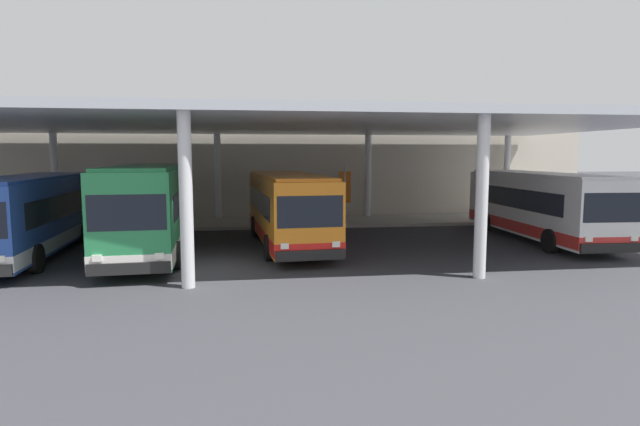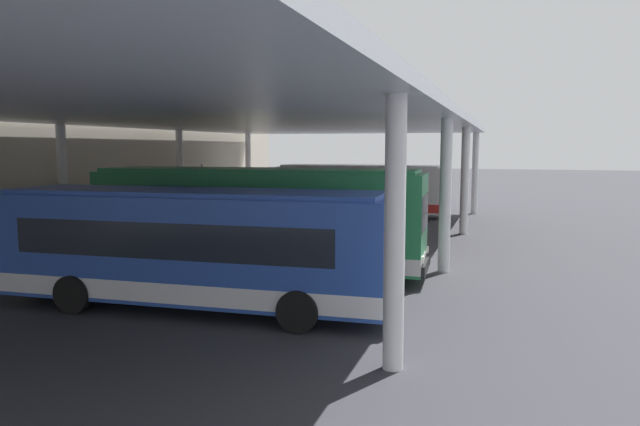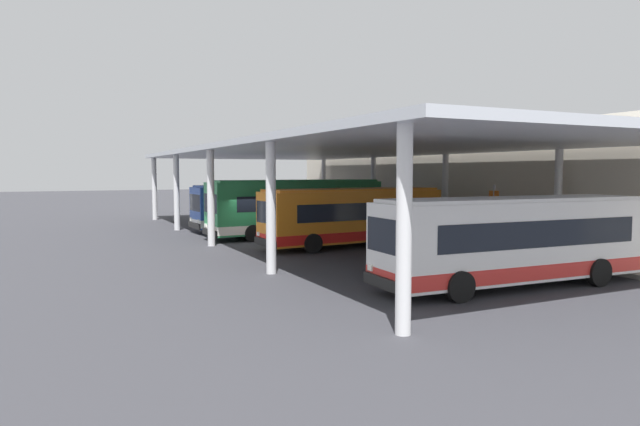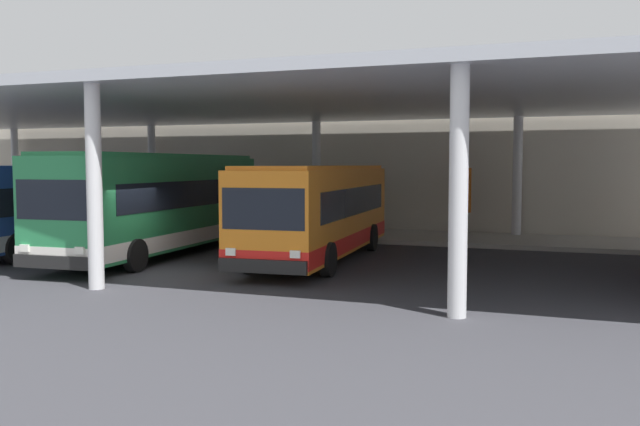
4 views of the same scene
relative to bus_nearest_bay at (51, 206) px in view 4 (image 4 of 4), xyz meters
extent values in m
plane|color=#333338|center=(6.70, -3.30, -1.66)|extent=(200.00, 200.00, 0.00)
cube|color=#A39E93|center=(6.70, 8.45, -1.57)|extent=(42.00, 4.50, 0.18)
cube|color=beige|center=(6.70, 11.70, 1.79)|extent=(48.00, 1.60, 6.90)
cube|color=silver|center=(6.70, 2.20, 3.74)|extent=(40.00, 17.00, 0.30)
cylinder|color=silver|center=(-11.80, 10.20, 0.97)|extent=(0.40, 0.40, 5.25)
cylinder|color=silver|center=(-2.55, 10.20, 0.97)|extent=(0.40, 0.40, 5.25)
cylinder|color=silver|center=(6.70, -5.80, 0.97)|extent=(0.40, 0.40, 5.25)
cylinder|color=silver|center=(6.70, 10.20, 0.97)|extent=(0.40, 0.40, 5.25)
cylinder|color=silver|center=(15.95, -5.80, 0.97)|extent=(0.40, 0.40, 5.25)
cylinder|color=silver|center=(15.95, 10.20, 0.97)|extent=(0.40, 0.40, 5.25)
cube|color=#284CA8|center=(0.00, 0.00, 0.04)|extent=(3.06, 10.52, 2.70)
cube|color=silver|center=(0.00, 0.00, -0.96)|extent=(3.08, 10.54, 0.50)
cube|color=black|center=(-0.01, 0.15, 0.34)|extent=(3.00, 8.65, 0.90)
cube|color=#2A50B0|center=(0.00, 0.00, 1.45)|extent=(2.84, 10.09, 0.12)
cylinder|color=black|center=(1.40, -3.15, -1.16)|extent=(0.33, 1.01, 1.00)
cylinder|color=black|center=(-1.38, 2.79, -1.16)|extent=(0.33, 1.01, 1.00)
cylinder|color=black|center=(1.07, 2.92, -1.16)|extent=(0.33, 1.01, 1.00)
cube|color=#28844C|center=(4.58, 0.23, 0.24)|extent=(3.14, 11.32, 3.10)
cube|color=white|center=(4.58, 0.23, -0.96)|extent=(3.16, 11.35, 0.50)
cube|color=black|center=(4.58, 0.38, 0.54)|extent=(3.06, 9.31, 0.90)
cube|color=black|center=(4.90, -5.31, 0.59)|extent=(2.30, 0.25, 1.10)
cube|color=black|center=(4.91, -5.40, -1.11)|extent=(2.46, 0.30, 0.36)
cube|color=#2A8B50|center=(4.58, 0.23, 1.85)|extent=(2.91, 10.87, 0.12)
cube|color=yellow|center=(4.90, -5.28, 1.61)|extent=(1.75, 0.22, 0.28)
cube|color=white|center=(4.01, -5.44, -0.76)|extent=(0.28, 0.10, 0.20)
cube|color=white|center=(5.81, -5.34, -0.76)|extent=(0.28, 0.10, 0.20)
cylinder|color=black|center=(3.56, -3.31, -1.16)|extent=(0.34, 1.01, 1.00)
cylinder|color=black|center=(6.01, -3.17, -1.16)|extent=(0.34, 1.01, 1.00)
cylinder|color=black|center=(3.19, 3.23, -1.16)|extent=(0.34, 1.01, 1.00)
cylinder|color=black|center=(5.63, 3.37, -1.16)|extent=(0.34, 1.01, 1.00)
cube|color=orange|center=(10.23, 1.15, 0.04)|extent=(3.28, 10.56, 2.70)
cube|color=red|center=(10.23, 1.15, -0.96)|extent=(3.30, 10.58, 0.50)
cube|color=black|center=(10.22, 1.30, 0.34)|extent=(3.18, 8.70, 0.90)
cube|color=black|center=(10.62, -3.99, 0.39)|extent=(2.30, 0.29, 1.10)
cube|color=black|center=(10.63, -4.08, -1.11)|extent=(2.46, 0.34, 0.36)
cube|color=orange|center=(10.23, 1.15, 1.45)|extent=(3.05, 10.13, 0.12)
cube|color=yellow|center=(10.62, -3.96, 1.21)|extent=(1.75, 0.25, 0.28)
cube|color=white|center=(9.73, -4.13, -0.76)|extent=(0.29, 0.10, 0.20)
cube|color=white|center=(11.52, -4.00, -0.76)|extent=(0.29, 0.10, 0.20)
cylinder|color=black|center=(9.25, -2.16, -1.16)|extent=(0.35, 1.02, 1.00)
cylinder|color=black|center=(11.69, -1.97, -1.16)|extent=(0.35, 1.02, 1.00)
cylinder|color=black|center=(8.79, 3.91, -1.16)|extent=(0.35, 1.02, 1.00)
cylinder|color=black|center=(11.23, 4.09, -1.16)|extent=(0.35, 1.02, 1.00)
cube|color=#4C515B|center=(-1.78, 8.45, -1.03)|extent=(1.80, 0.44, 0.08)
cube|color=#4C515B|center=(-1.78, 8.65, -0.78)|extent=(1.80, 0.06, 0.44)
cube|color=#2D2D33|center=(-2.48, 8.45, -1.25)|extent=(0.10, 0.36, 0.45)
cube|color=#2D2D33|center=(-1.08, 8.45, -1.25)|extent=(0.10, 0.36, 0.45)
cylinder|color=maroon|center=(1.95, 8.32, -1.03)|extent=(0.48, 0.48, 0.90)
cylinder|color=black|center=(1.95, 8.32, -0.54)|extent=(0.52, 0.52, 0.08)
cylinder|color=#B2B2B7|center=(14.01, 7.65, 0.12)|extent=(0.12, 0.12, 3.20)
cube|color=orange|center=(14.01, 7.63, 0.51)|extent=(0.70, 0.04, 1.80)
camera|label=1|loc=(8.56, -21.36, 2.30)|focal=28.86mm
camera|label=2|loc=(-13.26, -7.79, 2.62)|focal=32.43mm
camera|label=3|loc=(36.57, -13.61, 2.41)|focal=31.12mm
camera|label=4|loc=(18.16, -19.91, 1.56)|focal=37.82mm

